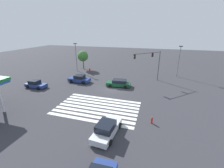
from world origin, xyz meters
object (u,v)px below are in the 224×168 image
at_px(pedestrian, 90,70).
at_px(tree_corner_a, 83,56).
at_px(traffic_signal_mast, 152,60).
at_px(fire_hydrant, 152,120).
at_px(car_4, 36,84).
at_px(street_light_pole_a, 179,58).
at_px(car_1, 107,129).
at_px(street_light_pole_b, 76,55).
at_px(car_3, 79,79).
at_px(car_0, 119,83).

distance_m(pedestrian, tree_corner_a, 6.46).
bearing_deg(traffic_signal_mast, fire_hydrant, 49.03).
bearing_deg(car_4, street_light_pole_a, 30.81).
relative_size(pedestrian, street_light_pole_a, 0.23).
distance_m(traffic_signal_mast, tree_corner_a, 20.24).
height_order(car_1, tree_corner_a, tree_corner_a).
height_order(pedestrian, street_light_pole_b, street_light_pole_b).
bearing_deg(car_1, street_light_pole_a, -16.08).
relative_size(car_1, pedestrian, 3.01).
bearing_deg(pedestrian, fire_hydrant, -2.41).
height_order(street_light_pole_b, fire_hydrant, street_light_pole_b).
bearing_deg(car_1, street_light_pole_b, 40.12).
distance_m(car_1, tree_corner_a, 30.20).
bearing_deg(car_1, fire_hydrant, -47.88).
xyz_separation_m(car_3, street_light_pole_a, (20.87, 10.62, 3.75)).
bearing_deg(traffic_signal_mast, car_4, -19.60).
xyz_separation_m(street_light_pole_b, fire_hydrant, (21.16, -19.46, -4.11)).
bearing_deg(street_light_pole_b, car_1, -54.41).
xyz_separation_m(traffic_signal_mast, car_1, (-3.53, -19.62, -4.08)).
relative_size(car_3, car_4, 1.12).
height_order(traffic_signal_mast, street_light_pole_a, street_light_pole_a).
bearing_deg(tree_corner_a, street_light_pole_b, -105.92).
height_order(car_3, fire_hydrant, car_3).
xyz_separation_m(car_1, car_3, (-11.31, 14.77, 0.00)).
distance_m(car_3, pedestrian, 6.54).
relative_size(street_light_pole_a, street_light_pole_b, 0.98).
bearing_deg(car_3, car_4, 39.27).
relative_size(traffic_signal_mast, pedestrian, 3.96).
xyz_separation_m(street_light_pole_a, street_light_pole_b, (-26.05, -2.35, 0.07)).
bearing_deg(street_light_pole_b, fire_hydrant, -42.61).
bearing_deg(street_light_pole_a, street_light_pole_b, -174.86).
height_order(car_0, street_light_pole_a, street_light_pole_a).
height_order(pedestrian, fire_hydrant, pedestrian).
height_order(car_3, pedestrian, pedestrian).
bearing_deg(street_light_pole_a, car_4, -149.86).
xyz_separation_m(tree_corner_a, fire_hydrant, (20.44, -21.99, -3.33)).
bearing_deg(traffic_signal_mast, car_1, 34.79).
relative_size(car_1, tree_corner_a, 0.95).
bearing_deg(pedestrian, car_1, -16.31).
bearing_deg(car_1, car_4, 67.17).
bearing_deg(car_1, car_3, 41.98).
distance_m(car_0, car_4, 16.56).
bearing_deg(fire_hydrant, traffic_signal_mast, 94.03).
xyz_separation_m(car_0, car_3, (-8.89, 0.01, 0.02)).
bearing_deg(fire_hydrant, pedestrian, 133.02).
distance_m(car_1, car_3, 18.61).
bearing_deg(car_3, street_light_pole_b, -57.39).
xyz_separation_m(traffic_signal_mast, street_light_pole_a, (6.02, 5.78, -0.32)).
relative_size(tree_corner_a, fire_hydrant, 6.15).
bearing_deg(fire_hydrant, car_3, 145.00).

